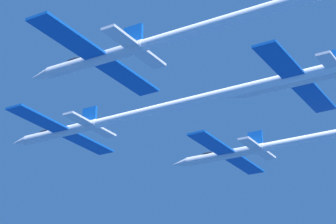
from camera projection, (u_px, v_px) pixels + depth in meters
name	position (u px, v px, depth m)	size (l,w,h in m)	color
jet_lead	(145.00, 112.00, 78.31)	(18.46, 49.68, 3.06)	silver
jet_left_wing	(203.00, 28.00, 59.37)	(18.46, 48.19, 3.06)	silver
jet_right_wing	(311.00, 138.00, 83.29)	(18.46, 48.11, 3.06)	silver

